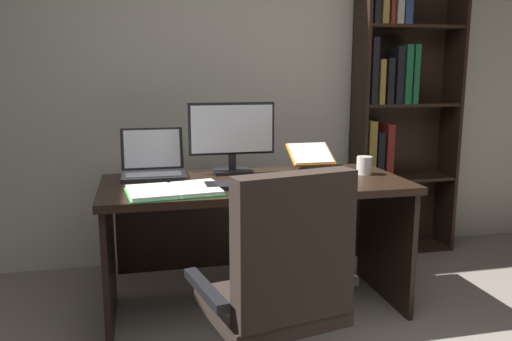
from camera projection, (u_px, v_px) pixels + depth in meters
The scene contains 13 objects.
wall_back at pixel (250, 66), 3.66m from camera, with size 5.64×0.12×2.76m, color beige.
desk at pixel (252, 213), 2.94m from camera, with size 1.66×0.74×0.75m.
bookshelf at pixel (396, 112), 3.75m from camera, with size 0.76×0.27×2.20m.
office_chair at pixel (279, 307), 2.06m from camera, with size 0.68×0.60×0.98m.
monitor at pixel (232, 137), 3.00m from camera, with size 0.51×0.16×0.41m.
laptop at pixel (153, 166), 2.94m from camera, with size 0.36×0.33×0.26m.
keyboard at pixel (246, 185), 2.67m from camera, with size 0.42×0.15×0.02m, color black.
computer_mouse at pixel (301, 180), 2.74m from camera, with size 0.06×0.10×0.04m, color black.
reading_stand_with_book at pixel (312, 156), 3.20m from camera, with size 0.27×0.27×0.14m.
open_binder at pixel (174, 190), 2.54m from camera, with size 0.48×0.37×0.02m.
notepad at pixel (204, 184), 2.72m from camera, with size 0.15×0.21×0.01m, color silver.
pen at pixel (208, 182), 2.72m from camera, with size 0.01×0.01×0.14m, color maroon.
coffee_mug at pixel (364, 165), 2.99m from camera, with size 0.09×0.09×0.10m, color silver.
Camera 1 is at (-0.80, -1.36, 1.34)m, focal length 36.23 mm.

